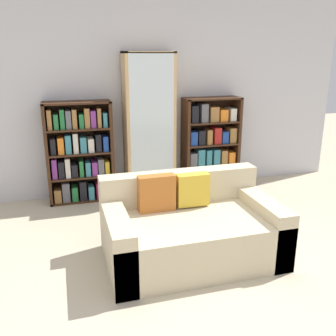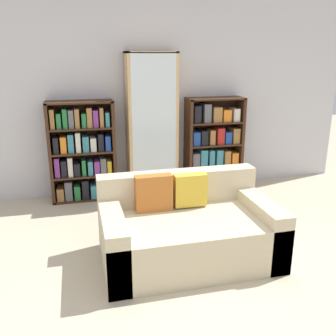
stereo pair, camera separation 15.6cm
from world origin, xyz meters
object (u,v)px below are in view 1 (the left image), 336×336
at_px(couch, 190,230).
at_px(bookshelf_right, 210,146).
at_px(display_cabinet, 149,126).
at_px(wine_bottle, 194,198).
at_px(bookshelf_left, 79,154).

xyz_separation_m(couch, bookshelf_right, (0.95, 1.83, 0.34)).
distance_m(couch, display_cabinet, 1.94).
height_order(bookshelf_right, wine_bottle, bookshelf_right).
bearing_deg(bookshelf_right, bookshelf_left, 180.00).
height_order(display_cabinet, bookshelf_right, display_cabinet).
relative_size(couch, bookshelf_left, 1.23).
height_order(bookshelf_left, wine_bottle, bookshelf_left).
xyz_separation_m(bookshelf_right, wine_bottle, (-0.51, -0.75, -0.47)).
xyz_separation_m(couch, bookshelf_left, (-0.92, 1.83, 0.36)).
distance_m(bookshelf_left, bookshelf_right, 1.86).
bearing_deg(bookshelf_left, display_cabinet, -0.97).
relative_size(couch, bookshelf_right, 1.23).
height_order(couch, bookshelf_right, bookshelf_right).
relative_size(bookshelf_left, display_cabinet, 0.69).
bearing_deg(bookshelf_right, wine_bottle, -124.43).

